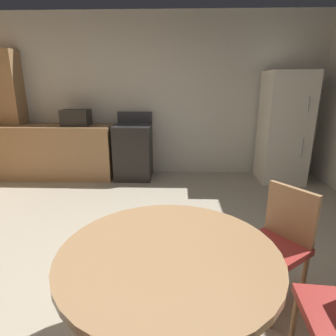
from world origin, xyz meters
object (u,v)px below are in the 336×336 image
oven_range (133,151)px  refrigerator (284,128)px  microwave (76,118)px  dining_table (169,278)px  chair_northeast (279,239)px

oven_range → refrigerator: bearing=-1.3°
refrigerator → microwave: bearing=179.2°
microwave → dining_table: 3.78m
dining_table → chair_northeast: size_ratio=1.29×
oven_range → refrigerator: refrigerator is taller
oven_range → chair_northeast: bearing=-62.2°
chair_northeast → oven_range: bearing=-98.7°
dining_table → oven_range: bearing=101.9°
dining_table → chair_northeast: bearing=36.5°
dining_table → chair_northeast: (0.77, 0.57, -0.10)m
chair_northeast → microwave: bearing=-85.8°
refrigerator → dining_table: (-1.74, -3.33, -0.28)m
refrigerator → dining_table: refrigerator is taller
refrigerator → chair_northeast: 2.95m
microwave → refrigerator: bearing=-0.8°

